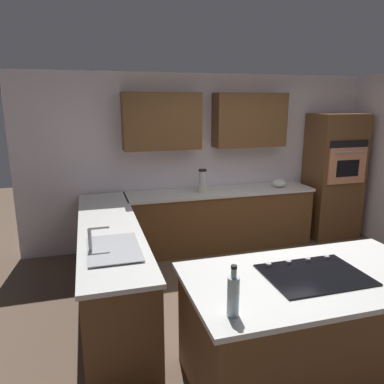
{
  "coord_description": "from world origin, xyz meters",
  "views": [
    {
      "loc": [
        2.0,
        3.34,
        2.2
      ],
      "look_at": [
        0.77,
        -0.94,
        1.1
      ],
      "focal_mm": 34.64,
      "sensor_mm": 36.0,
      "label": 1
    }
  ],
  "objects_px": {
    "cooktop": "(314,274)",
    "blender": "(202,182)",
    "wall_oven": "(333,176)",
    "oil_bottle": "(233,295)",
    "mixing_bowl": "(279,183)",
    "sink_unit": "(113,248)"
  },
  "relations": [
    {
      "from": "wall_oven",
      "to": "blender",
      "type": "bearing_deg",
      "value": 0.81
    },
    {
      "from": "mixing_bowl",
      "to": "sink_unit",
      "type": "bearing_deg",
      "value": 34.6
    },
    {
      "from": "sink_unit",
      "to": "oil_bottle",
      "type": "xyz_separation_m",
      "value": [
        -0.64,
        1.26,
        0.12
      ]
    },
    {
      "from": "blender",
      "to": "oil_bottle",
      "type": "relative_size",
      "value": 1.01
    },
    {
      "from": "sink_unit",
      "to": "blender",
      "type": "height_order",
      "value": "blender"
    },
    {
      "from": "cooktop",
      "to": "blender",
      "type": "bearing_deg",
      "value": -89.62
    },
    {
      "from": "sink_unit",
      "to": "mixing_bowl",
      "type": "xyz_separation_m",
      "value": [
        -2.68,
        -1.85,
        0.04
      ]
    },
    {
      "from": "blender",
      "to": "mixing_bowl",
      "type": "height_order",
      "value": "blender"
    },
    {
      "from": "cooktop",
      "to": "oil_bottle",
      "type": "distance_m",
      "value": 0.88
    },
    {
      "from": "cooktop",
      "to": "oil_bottle",
      "type": "xyz_separation_m",
      "value": [
        0.81,
        0.33,
        0.13
      ]
    },
    {
      "from": "wall_oven",
      "to": "oil_bottle",
      "type": "relative_size",
      "value": 5.98
    },
    {
      "from": "cooktop",
      "to": "oil_bottle",
      "type": "relative_size",
      "value": 2.26
    },
    {
      "from": "wall_oven",
      "to": "cooktop",
      "type": "height_order",
      "value": "wall_oven"
    },
    {
      "from": "wall_oven",
      "to": "oil_bottle",
      "type": "distance_m",
      "value": 4.37
    },
    {
      "from": "mixing_bowl",
      "to": "oil_bottle",
      "type": "height_order",
      "value": "oil_bottle"
    },
    {
      "from": "sink_unit",
      "to": "mixing_bowl",
      "type": "distance_m",
      "value": 3.25
    },
    {
      "from": "cooktop",
      "to": "mixing_bowl",
      "type": "height_order",
      "value": "mixing_bowl"
    },
    {
      "from": "cooktop",
      "to": "sink_unit",
      "type": "bearing_deg",
      "value": -32.7
    },
    {
      "from": "wall_oven",
      "to": "sink_unit",
      "type": "relative_size",
      "value": 2.87
    },
    {
      "from": "mixing_bowl",
      "to": "oil_bottle",
      "type": "relative_size",
      "value": 0.66
    },
    {
      "from": "cooktop",
      "to": "oil_bottle",
      "type": "height_order",
      "value": "oil_bottle"
    },
    {
      "from": "cooktop",
      "to": "blender",
      "type": "relative_size",
      "value": 2.23
    }
  ]
}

